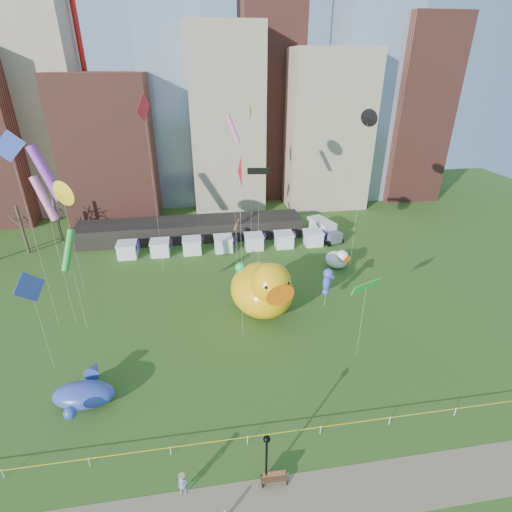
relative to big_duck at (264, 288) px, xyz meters
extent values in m
plane|color=#38581B|center=(-4.35, -17.50, -3.57)|extent=(160.00, 160.00, 0.00)
cube|color=#7A6B4C|center=(-4.35, -22.50, -3.56)|extent=(70.00, 4.00, 0.02)
cube|color=gray|center=(-34.35, 44.50, 17.43)|extent=(14.00, 12.00, 42.00)
cube|color=brown|center=(-22.35, 38.50, 9.43)|extent=(16.00, 14.00, 26.00)
cube|color=#8C9EB2|center=(-10.35, 46.50, 23.93)|extent=(12.00, 12.00, 55.00)
cube|color=gray|center=(-0.35, 42.50, 13.43)|extent=(14.00, 14.00, 34.00)
cube|color=brown|center=(9.65, 48.50, 30.43)|extent=(12.00, 12.00, 68.00)
cube|color=gray|center=(19.65, 40.50, 11.43)|extent=(16.00, 14.00, 30.00)
cube|color=#8C9EB2|center=(29.65, 44.50, 20.43)|extent=(14.00, 12.00, 48.00)
cube|color=brown|center=(39.65, 42.50, 14.43)|extent=(12.00, 12.00, 36.00)
cylinder|color=red|center=(25.65, 46.50, 34.43)|extent=(1.00, 1.00, 76.00)
cube|color=black|center=(-8.35, 24.50, -1.97)|extent=(38.00, 6.00, 3.20)
cube|color=white|center=(-18.35, 18.50, -2.47)|extent=(2.80, 2.80, 2.20)
cube|color=red|center=(-16.55, 18.50, -1.97)|extent=(0.08, 1.40, 1.60)
cube|color=white|center=(-13.35, 18.50, -2.47)|extent=(2.80, 2.80, 2.20)
cube|color=red|center=(-11.55, 18.50, -1.97)|extent=(0.08, 1.40, 1.60)
cube|color=white|center=(-8.35, 18.50, -2.47)|extent=(2.80, 2.80, 2.20)
cube|color=red|center=(-6.55, 18.50, -1.97)|extent=(0.08, 1.40, 1.60)
cube|color=white|center=(-3.35, 18.50, -2.47)|extent=(2.80, 2.80, 2.20)
cube|color=red|center=(-1.55, 18.50, -1.97)|extent=(0.08, 1.40, 1.60)
cube|color=white|center=(1.65, 18.50, -2.47)|extent=(2.80, 2.80, 2.20)
cube|color=red|center=(3.45, 18.50, -1.97)|extent=(0.08, 1.40, 1.60)
cube|color=white|center=(6.65, 18.50, -2.47)|extent=(2.80, 2.80, 2.20)
cube|color=red|center=(8.45, 18.50, -1.97)|extent=(0.08, 1.40, 1.60)
cube|color=white|center=(11.65, 18.50, -2.47)|extent=(2.80, 2.80, 2.20)
cube|color=red|center=(13.45, 18.50, -1.97)|extent=(0.08, 1.40, 1.60)
cylinder|color=#382B21|center=(-34.35, 22.50, 0.43)|extent=(0.44, 0.44, 8.00)
cylinder|color=#382B21|center=(-30.35, 26.50, 0.18)|extent=(0.44, 0.44, 7.50)
cylinder|color=white|center=(-22.35, -17.50, -3.12)|extent=(0.06, 0.06, 0.90)
cylinder|color=white|center=(-16.35, -17.50, -3.12)|extent=(0.06, 0.06, 0.90)
cylinder|color=white|center=(-10.35, -17.50, -3.12)|extent=(0.06, 0.06, 0.90)
cylinder|color=white|center=(-4.35, -17.50, -3.12)|extent=(0.06, 0.06, 0.90)
cylinder|color=white|center=(1.65, -17.50, -3.12)|extent=(0.06, 0.06, 0.90)
cylinder|color=white|center=(7.65, -17.50, -3.12)|extent=(0.06, 0.06, 0.90)
cylinder|color=white|center=(13.65, -17.50, -3.12)|extent=(0.06, 0.06, 0.90)
cube|color=yellow|center=(-4.35, -17.50, -2.77)|extent=(50.00, 0.02, 0.07)
ellipsoid|color=#FFB70D|center=(-0.12, 0.58, -0.53)|extent=(9.00, 9.98, 6.08)
ellipsoid|color=#FFB70D|center=(-0.83, 3.86, -0.69)|extent=(2.30, 1.95, 2.46)
sphere|color=#FFB70D|center=(0.44, -2.08, 1.92)|extent=(5.42, 5.42, 4.57)
cone|color=orange|center=(0.85, -3.98, 1.76)|extent=(2.89, 2.54, 2.51)
sphere|color=white|center=(-0.52, -3.57, 2.53)|extent=(0.82, 0.82, 0.82)
sphere|color=white|center=(1.93, -3.04, 2.53)|extent=(0.82, 0.82, 0.82)
sphere|color=black|center=(-0.44, -3.95, 2.53)|extent=(0.41, 0.41, 0.41)
sphere|color=black|center=(2.02, -3.42, 2.53)|extent=(0.41, 0.41, 0.41)
ellipsoid|color=white|center=(12.75, 10.18, -2.35)|extent=(4.11, 4.36, 2.42)
ellipsoid|color=white|center=(12.19, 11.39, -2.42)|extent=(0.99, 0.90, 0.98)
sphere|color=white|center=(13.20, 9.19, -1.38)|extent=(2.42, 2.42, 1.82)
cone|color=orange|center=(13.53, 8.49, -1.44)|extent=(1.25, 1.16, 1.00)
sphere|color=white|center=(12.96, 8.53, -1.14)|extent=(0.33, 0.33, 0.33)
sphere|color=white|center=(13.87, 8.95, -1.14)|extent=(0.33, 0.33, 0.33)
sphere|color=black|center=(13.02, 8.39, -1.14)|extent=(0.16, 0.16, 0.16)
sphere|color=black|center=(13.93, 8.81, -1.14)|extent=(0.16, 0.16, 0.16)
cylinder|color=silver|center=(-2.44, 2.41, -1.56)|extent=(0.03, 0.03, 4.01)
ellipsoid|color=green|center=(-2.44, 2.41, 0.44)|extent=(1.10, 0.95, 2.50)
sphere|color=green|center=(-2.44, 2.26, 1.79)|extent=(1.46, 1.46, 1.28)
cone|color=green|center=(-2.44, 1.69, 1.72)|extent=(0.57, 0.86, 0.45)
sphere|color=green|center=(-2.44, 2.46, -0.99)|extent=(0.89, 0.89, 0.89)
cylinder|color=silver|center=(7.84, 0.41, -1.86)|extent=(0.03, 0.03, 3.42)
ellipsoid|color=#4449CC|center=(7.84, 0.41, -0.15)|extent=(1.14, 1.03, 2.40)
sphere|color=#4449CC|center=(7.84, 0.26, 1.13)|extent=(1.55, 1.55, 1.22)
cone|color=#4449CC|center=(7.84, -0.29, 1.07)|extent=(0.65, 0.86, 0.43)
sphere|color=#4449CC|center=(7.84, 0.46, -1.53)|extent=(0.86, 0.86, 0.86)
ellipsoid|color=#403BA2|center=(-18.05, -11.19, -2.52)|extent=(5.70, 3.47, 2.08)
cone|color=#403BA2|center=(-17.74, -8.29, -2.21)|extent=(1.63, 1.81, 1.46)
sphere|color=#403BA2|center=(-18.33, -13.88, -1.69)|extent=(1.04, 1.04, 1.04)
cube|color=brown|center=(-2.88, -20.99, -3.09)|extent=(1.85, 0.57, 0.06)
cube|color=brown|center=(-2.87, -20.75, -2.83)|extent=(1.83, 0.20, 0.46)
cube|color=black|center=(-3.78, -20.96, -3.32)|extent=(0.08, 0.56, 0.45)
cube|color=black|center=(-1.99, -21.02, -3.32)|extent=(0.08, 0.56, 0.45)
cylinder|color=black|center=(-3.43, -20.70, -3.41)|extent=(0.39, 0.39, 0.27)
cylinder|color=black|center=(-3.43, -20.70, -1.41)|extent=(0.16, 0.16, 4.28)
sphere|color=black|center=(-3.43, -20.70, 0.87)|extent=(0.50, 0.50, 0.50)
cone|color=black|center=(-3.43, -20.70, 1.14)|extent=(0.18, 0.18, 0.22)
cube|color=silver|center=(14.03, 21.61, -1.90)|extent=(4.11, 5.90, 2.68)
cube|color=#595960|center=(15.09, 18.35, -2.44)|extent=(2.95, 2.60, 1.72)
cylinder|color=black|center=(13.35, 19.36, -3.08)|extent=(0.55, 1.00, 0.97)
cylinder|color=black|center=(15.90, 20.19, -3.08)|extent=(0.55, 1.00, 0.97)
cylinder|color=black|center=(12.22, 22.83, -3.08)|extent=(0.55, 1.00, 0.97)
cylinder|color=black|center=(14.77, 23.66, -3.08)|extent=(0.55, 1.00, 0.97)
imported|color=silver|center=(-9.34, -20.70, -2.63)|extent=(0.75, 0.57, 1.83)
cylinder|color=silver|center=(-3.06, -4.23, 5.73)|extent=(0.02, 0.02, 18.60)
cone|color=red|center=(-3.06, -4.23, 15.03)|extent=(0.68, 2.85, 2.82)
cylinder|color=silver|center=(-22.01, 1.47, 4.01)|extent=(0.02, 0.02, 15.15)
cylinder|color=pink|center=(-22.01, 1.47, 11.59)|extent=(2.58, 2.23, 4.52)
cylinder|color=silver|center=(12.71, 5.13, 7.30)|extent=(0.02, 0.02, 21.73)
cone|color=black|center=(12.71, 5.13, 18.16)|extent=(0.75, 1.92, 1.93)
cylinder|color=silver|center=(-20.41, -0.04, 1.48)|extent=(0.02, 0.02, 10.09)
cylinder|color=green|center=(-20.41, -0.04, 6.53)|extent=(1.97, 2.45, 4.20)
cylinder|color=silver|center=(-22.78, 8.86, 3.16)|extent=(0.02, 0.02, 13.45)
cone|color=yellow|center=(-22.78, 8.86, 9.88)|extent=(2.40, 2.32, 2.97)
cylinder|color=silver|center=(-22.10, -6.28, 1.21)|extent=(0.02, 0.02, 9.56)
cube|color=blue|center=(-22.10, -6.28, 5.99)|extent=(1.50, 3.06, 3.39)
cylinder|color=silver|center=(-2.52, 4.96, 1.36)|extent=(0.02, 0.02, 9.86)
cube|color=orange|center=(-2.52, 4.96, 6.29)|extent=(0.94, 2.26, 0.70)
cylinder|color=silver|center=(-25.74, 13.69, 3.80)|extent=(0.02, 0.02, 14.73)
cylinder|color=purple|center=(-25.74, 13.69, 11.17)|extent=(4.19, 3.20, 7.09)
cylinder|color=silver|center=(-12.55, 12.26, 7.68)|extent=(0.02, 0.02, 22.50)
cube|color=red|center=(-12.55, 12.26, 18.93)|extent=(1.33, 3.06, 3.32)
cylinder|color=silver|center=(-1.76, 13.92, 6.20)|extent=(0.02, 0.02, 19.53)
cylinder|color=pink|center=(-1.76, 13.92, 15.96)|extent=(2.08, 1.83, 3.67)
cylinder|color=silver|center=(-0.40, 1.43, 4.99)|extent=(0.02, 0.02, 17.11)
cube|color=black|center=(-0.40, 1.43, 13.54)|extent=(2.43, 0.75, 0.75)
cylinder|color=silver|center=(8.28, -8.85, 0.59)|extent=(0.02, 0.02, 8.32)
cube|color=green|center=(8.28, -8.85, 4.75)|extent=(3.42, 1.80, 1.07)
cylinder|color=silver|center=(0.64, 14.51, 7.27)|extent=(0.02, 0.02, 21.68)
cone|color=yellow|center=(0.64, 14.51, 18.12)|extent=(0.56, 2.48, 2.46)
cylinder|color=silver|center=(-23.99, 1.64, 6.59)|extent=(0.02, 0.02, 20.31)
cube|color=blue|center=(-23.99, 1.64, 16.75)|extent=(2.95, 0.56, 2.99)
camera|label=1|loc=(-6.91, -38.10, 23.57)|focal=27.00mm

